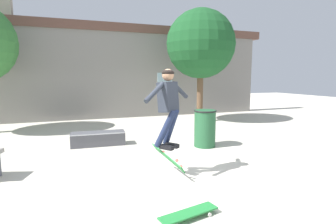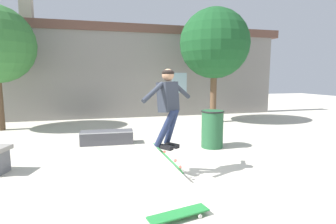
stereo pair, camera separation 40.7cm
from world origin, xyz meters
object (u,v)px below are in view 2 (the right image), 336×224
object	(u,v)px
skate_ledge	(107,137)
tree_right	(214,44)
skater	(168,101)
skateboard_flipping	(168,158)
skateboard_resting	(179,214)
trash_bin	(212,128)

from	to	relation	value
skate_ledge	tree_right	bearing A→B (deg)	33.09
tree_right	skater	xyz separation A→B (m)	(-3.14, -5.03, -1.67)
skateboard_flipping	skateboard_resting	world-z (taller)	skateboard_flipping
tree_right	trash_bin	size ratio (longest dim) A/B	4.62
tree_right	skater	bearing A→B (deg)	-122.04
skater	tree_right	bearing A→B (deg)	113.26
skater	skateboard_flipping	distance (m)	1.01
trash_bin	skateboard_flipping	size ratio (longest dim) A/B	1.10
trash_bin	skateboard_resting	distance (m)	3.57
skate_ledge	skateboard_resting	distance (m)	4.15
skateboard_flipping	tree_right	bearing A→B (deg)	129.13
skateboard_flipping	trash_bin	bearing A→B (deg)	116.59
skateboard_flipping	skate_ledge	bearing A→B (deg)	-178.30
tree_right	skateboard_flipping	size ratio (longest dim) A/B	5.07
skater	skateboard_resting	size ratio (longest dim) A/B	1.68
tree_right	skate_ledge	bearing A→B (deg)	-149.85
skate_ledge	skateboard_flipping	bearing A→B (deg)	-66.48
tree_right	trash_bin	world-z (taller)	tree_right
skate_ledge	skateboard_resting	size ratio (longest dim) A/B	1.65
skate_ledge	trash_bin	distance (m)	2.80
trash_bin	skateboard_flipping	xyz separation A→B (m)	(-1.59, -1.61, -0.15)
trash_bin	skateboard_resting	bearing A→B (deg)	-120.82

